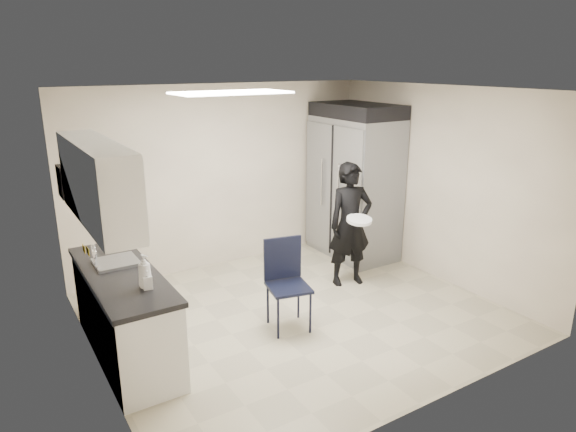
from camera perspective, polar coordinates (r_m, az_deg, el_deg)
floor at (r=6.21m, az=1.16°, el=-10.86°), size 4.50×4.50×0.00m
ceiling at (r=5.51m, az=1.32°, el=13.85°), size 4.50×4.50×0.00m
back_wall at (r=7.43m, az=-7.24°, el=4.37°), size 4.50×0.00×4.50m
left_wall at (r=4.93m, az=-21.30°, el=-3.15°), size 0.00×4.00×4.00m
right_wall at (r=7.17m, az=16.51°, el=3.34°), size 0.00×4.00×4.00m
ceiling_panel at (r=5.56m, az=-6.34°, el=13.47°), size 1.20×0.60×0.02m
lower_counter at (r=5.50m, az=-17.64°, el=-10.56°), size 0.60×1.90×0.86m
countertop at (r=5.31m, az=-18.07°, el=-6.19°), size 0.64×1.95×0.05m
sink at (r=5.55m, az=-18.51°, el=-5.40°), size 0.42×0.40×0.14m
faucet at (r=5.46m, az=-20.69°, el=-4.30°), size 0.02×0.02×0.24m
upper_cabinets at (r=5.01m, az=-20.43°, el=3.52°), size 0.35×1.80×0.75m
towel_dispenser at (r=6.15m, az=-23.09°, el=3.59°), size 0.22×0.30×0.35m
notice_sticker_left at (r=5.05m, az=-21.36°, el=-3.65°), size 0.00×0.12×0.07m
notice_sticker_right at (r=5.25m, az=-21.74°, el=-3.39°), size 0.00×0.12×0.07m
commercial_fridge at (r=7.83m, az=7.37°, el=3.13°), size 0.80×1.35×2.10m
fridge_compressor at (r=7.65m, az=7.70°, el=11.54°), size 0.80×1.35×0.20m
folding_chair at (r=5.71m, az=0.08°, el=-7.95°), size 0.52×0.52×0.99m
man_tuxedo at (r=6.80m, az=6.93°, el=-0.95°), size 0.68×0.53×1.65m
bucket_lid at (r=6.54m, az=7.92°, el=-0.43°), size 0.39×0.39×0.04m
soap_bottle_a at (r=4.84m, az=-15.65°, el=-5.91°), size 0.16×0.16×0.32m
soap_bottle_b at (r=4.83m, az=-15.37°, el=-6.78°), size 0.10×0.10×0.18m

